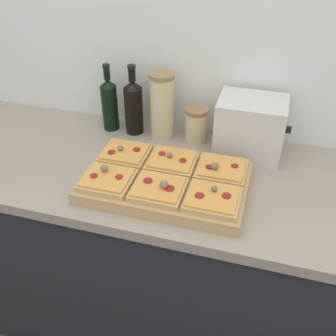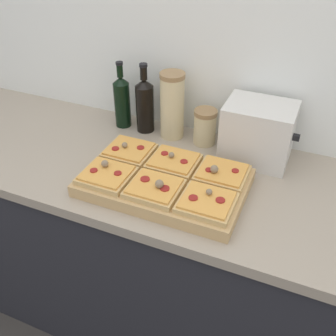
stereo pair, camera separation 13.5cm
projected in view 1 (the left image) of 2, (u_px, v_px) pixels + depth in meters
wall_back at (212, 48)px, 1.50m from camera, size 6.00×0.06×2.50m
kitchen_counter at (184, 258)px, 1.69m from camera, size 2.63×0.67×0.90m
cutting_board at (166, 183)px, 1.35m from camera, size 0.55×0.34×0.04m
pizza_slice_back_left at (125, 154)px, 1.43m from camera, size 0.17×0.15×0.05m
pizza_slice_back_center at (172, 161)px, 1.39m from camera, size 0.17×0.15×0.05m
pizza_slice_back_right at (222, 169)px, 1.35m from camera, size 0.17×0.15×0.06m
pizza_slice_front_left at (107, 179)px, 1.30m from camera, size 0.17×0.15×0.05m
pizza_slice_front_center at (159, 189)px, 1.26m from camera, size 0.17×0.15×0.06m
pizza_slice_front_right at (213, 199)px, 1.22m from camera, size 0.17×0.15×0.05m
olive_oil_bottle at (110, 103)px, 1.63m from camera, size 0.07×0.07×0.28m
wine_bottle at (134, 106)px, 1.60m from camera, size 0.07×0.07×0.29m
grain_jar_tall at (162, 106)px, 1.57m from camera, size 0.10×0.10×0.27m
grain_jar_short at (196, 125)px, 1.57m from camera, size 0.09×0.09×0.15m
toaster_oven at (250, 127)px, 1.48m from camera, size 0.27×0.19×0.22m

